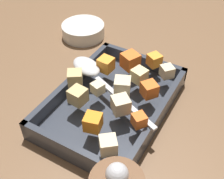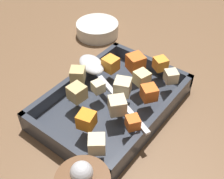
{
  "view_description": "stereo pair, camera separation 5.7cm",
  "coord_description": "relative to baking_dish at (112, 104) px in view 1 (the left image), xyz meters",
  "views": [
    {
      "loc": [
        -0.36,
        -0.19,
        0.44
      ],
      "look_at": [
        0.01,
        0.02,
        0.06
      ],
      "focal_mm": 46.5,
      "sensor_mm": 36.0,
      "label": 1
    },
    {
      "loc": [
        -0.33,
        -0.24,
        0.44
      ],
      "look_at": [
        0.01,
        0.02,
        0.06
      ],
      "focal_mm": 46.5,
      "sensor_mm": 36.0,
      "label": 2
    }
  ],
  "objects": [
    {
      "name": "carrot_chunk_mid_left",
      "position": [
        0.09,
        0.01,
        0.05
      ],
      "size": [
        0.04,
        0.04,
        0.03
      ],
      "primitive_type": "cube",
      "rotation": [
        0.0,
        0.0,
        4.28
      ],
      "color": "orange",
      "rests_on": "baking_dish"
    },
    {
      "name": "carrot_chunk_far_left",
      "position": [
        -0.09,
        -0.02,
        0.05
      ],
      "size": [
        0.04,
        0.04,
        0.03
      ],
      "primitive_type": "cube",
      "rotation": [
        0.0,
        0.0,
        3.39
      ],
      "color": "orange",
      "rests_on": "baking_dish"
    },
    {
      "name": "potato_chunk_corner_sw",
      "position": [
        0.1,
        -0.07,
        0.04
      ],
      "size": [
        0.04,
        0.04,
        0.03
      ],
      "primitive_type": "cube",
      "rotation": [
        0.0,
        0.0,
        5.56
      ],
      "color": "beige",
      "rests_on": "baking_dish"
    },
    {
      "name": "small_prep_bowl",
      "position": [
        0.21,
        0.21,
        0.0
      ],
      "size": [
        0.12,
        0.12,
        0.04
      ],
      "primitive_type": "cylinder",
      "color": "silver",
      "rests_on": "ground_plane"
    },
    {
      "name": "potato_chunk_far_right",
      "position": [
        -0.12,
        -0.06,
        0.05
      ],
      "size": [
        0.04,
        0.04,
        0.03
      ],
      "primitive_type": "cube",
      "rotation": [
        0.0,
        0.0,
        3.82
      ],
      "color": "beige",
      "rests_on": "baking_dish"
    },
    {
      "name": "carrot_chunk_corner_ne",
      "position": [
        0.03,
        -0.07,
        0.05
      ],
      "size": [
        0.04,
        0.04,
        0.03
      ],
      "primitive_type": "cube",
      "rotation": [
        0.0,
        0.0,
        0.94
      ],
      "color": "orange",
      "rests_on": "baking_dish"
    },
    {
      "name": "baking_dish",
      "position": [
        0.0,
        0.0,
        0.0
      ],
      "size": [
        0.31,
        0.21,
        0.05
      ],
      "color": "#333842",
      "rests_on": "ground_plane"
    },
    {
      "name": "ground_plane",
      "position": [
        -0.01,
        -0.02,
        -0.01
      ],
      "size": [
        4.0,
        4.0,
        0.0
      ],
      "primitive_type": "plane",
      "color": "brown"
    },
    {
      "name": "carrot_chunk_rim_edge",
      "position": [
        -0.05,
        -0.08,
        0.04
      ],
      "size": [
        0.03,
        0.03,
        0.02
      ],
      "primitive_type": "cube",
      "rotation": [
        0.0,
        0.0,
        0.94
      ],
      "color": "orange",
      "rests_on": "baking_dish"
    },
    {
      "name": "potato_chunk_corner_se",
      "position": [
        0.06,
        -0.03,
        0.05
      ],
      "size": [
        0.04,
        0.04,
        0.03
      ],
      "primitive_type": "cube",
      "rotation": [
        0.0,
        0.0,
        1.27
      ],
      "color": "#E0CC89",
      "rests_on": "baking_dish"
    },
    {
      "name": "serving_spoon",
      "position": [
        0.03,
        0.07,
        0.04
      ],
      "size": [
        0.12,
        0.25,
        0.02
      ],
      "rotation": [
        0.0,
        0.0,
        4.32
      ],
      "color": "silver",
      "rests_on": "baking_dish"
    },
    {
      "name": "potato_chunk_heap_side",
      "position": [
        0.01,
        -0.01,
        0.05
      ],
      "size": [
        0.04,
        0.04,
        0.03
      ],
      "primitive_type": "cube",
      "rotation": [
        0.0,
        0.0,
        0.4
      ],
      "color": "beige",
      "rests_on": "baking_dish"
    },
    {
      "name": "carrot_chunk_back_center",
      "position": [
        0.06,
        0.05,
        0.05
      ],
      "size": [
        0.03,
        0.03,
        0.03
      ],
      "primitive_type": "cube",
      "rotation": [
        0.0,
        0.0,
        4.64
      ],
      "color": "orange",
      "rests_on": "baking_dish"
    },
    {
      "name": "carrot_chunk_mid_right",
      "position": [
        0.13,
        -0.04,
        0.04
      ],
      "size": [
        0.04,
        0.04,
        0.03
      ],
      "primitive_type": "cube",
      "rotation": [
        0.0,
        0.0,
        2.62
      ],
      "color": "orange",
      "rests_on": "baking_dish"
    },
    {
      "name": "potato_chunk_near_left",
      "position": [
        -0.05,
        0.05,
        0.05
      ],
      "size": [
        0.03,
        0.03,
        0.03
      ],
      "primitive_type": "cube",
      "rotation": [
        0.0,
        0.0,
        1.46
      ],
      "color": "tan",
      "rests_on": "baking_dish"
    },
    {
      "name": "potato_chunk_near_spoon",
      "position": [
        -0.03,
        -0.04,
        0.05
      ],
      "size": [
        0.04,
        0.04,
        0.03
      ],
      "primitive_type": "cube",
      "rotation": [
        0.0,
        0.0,
        4.0
      ],
      "color": "beige",
      "rests_on": "baking_dish"
    },
    {
      "name": "potato_chunk_near_right",
      "position": [
        -0.01,
        0.08,
        0.05
      ],
      "size": [
        0.04,
        0.04,
        0.03
      ],
      "primitive_type": "cube",
      "rotation": [
        0.0,
        0.0,
        2.16
      ],
      "color": "tan",
      "rests_on": "baking_dish"
    },
    {
      "name": "potato_chunk_heap_top",
      "position": [
        -0.01,
        0.03,
        0.04
      ],
      "size": [
        0.03,
        0.03,
        0.02
      ],
      "primitive_type": "cube",
      "rotation": [
        0.0,
        0.0,
        1.25
      ],
      "color": "beige",
      "rests_on": "baking_dish"
    }
  ]
}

